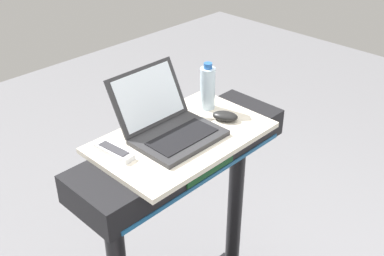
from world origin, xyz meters
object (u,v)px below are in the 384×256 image
at_px(laptop, 169,124).
at_px(tv_remote, 114,151).
at_px(computer_mouse, 225,116).
at_px(water_bottle, 208,87).

distance_m(laptop, tv_remote, 0.23).
bearing_deg(tv_remote, laptop, -10.65).
height_order(laptop, computer_mouse, laptop).
relative_size(laptop, tv_remote, 1.97).
relative_size(computer_mouse, tv_remote, 0.61).
bearing_deg(laptop, water_bottle, 7.01).
xyz_separation_m(water_bottle, tv_remote, (-0.47, -0.00, -0.08)).
bearing_deg(laptop, computer_mouse, -21.33).
height_order(computer_mouse, water_bottle, water_bottle).
xyz_separation_m(laptop, tv_remote, (-0.22, 0.04, -0.03)).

